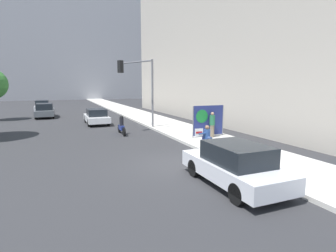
{
  "coord_description": "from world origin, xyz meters",
  "views": [
    {
      "loc": [
        -4.69,
        -9.89,
        3.37
      ],
      "look_at": [
        1.15,
        4.06,
        1.06
      ],
      "focal_mm": 28.0,
      "sensor_mm": 36.0,
      "label": 1
    }
  ],
  "objects": [
    {
      "name": "building_backdrop_far",
      "position": [
        -2.0,
        65.66,
        19.61
      ],
      "size": [
        52.0,
        12.0,
        39.23
      ],
      "color": "#99999E",
      "rests_on": "ground_plane"
    },
    {
      "name": "seated_protester",
      "position": [
        2.42,
        1.74,
        0.79
      ],
      "size": [
        0.97,
        0.77,
        1.18
      ],
      "rotation": [
        0.0,
        0.0,
        0.02
      ],
      "color": "#474C56",
      "rests_on": "sidewalk_curb"
    },
    {
      "name": "car_on_road_nearest",
      "position": [
        -1.61,
        14.04,
        0.69
      ],
      "size": [
        1.81,
        4.45,
        1.37
      ],
      "color": "white",
      "rests_on": "ground_plane"
    },
    {
      "name": "ground_plane",
      "position": [
        0.0,
        0.0,
        0.0
      ],
      "size": [
        160.0,
        160.0,
        0.0
      ],
      "primitive_type": "plane",
      "color": "#303033"
    },
    {
      "name": "car_on_road_distant",
      "position": [
        -6.69,
        28.92,
        0.75
      ],
      "size": [
        1.78,
        4.46,
        1.52
      ],
      "color": "silver",
      "rests_on": "ground_plane"
    },
    {
      "name": "protest_banner",
      "position": [
        4.06,
        4.38,
        1.21
      ],
      "size": [
        2.25,
        0.06,
        2.0
      ],
      "color": "slate",
      "rests_on": "sidewalk_curb"
    },
    {
      "name": "sidewalk_curb",
      "position": [
        3.81,
        15.0,
        0.08
      ],
      "size": [
        3.71,
        90.0,
        0.16
      ],
      "primitive_type": "cube",
      "color": "beige",
      "rests_on": "ground_plane"
    },
    {
      "name": "traffic_light_pole",
      "position": [
        1.09,
        9.19,
        3.74
      ],
      "size": [
        3.05,
        2.81,
        5.26
      ],
      "color": "slate",
      "rests_on": "sidewalk_curb"
    },
    {
      "name": "jogger_on_sidewalk",
      "position": [
        4.2,
        4.12,
        0.97
      ],
      "size": [
        0.34,
        0.34,
        1.6
      ],
      "rotation": [
        0.0,
        0.0,
        2.95
      ],
      "color": "#756651",
      "rests_on": "sidewalk_curb"
    },
    {
      "name": "car_on_road_midblock",
      "position": [
        -6.09,
        21.35,
        0.76
      ],
      "size": [
        1.87,
        4.57,
        1.53
      ],
      "color": "#565B60",
      "rests_on": "ground_plane"
    },
    {
      "name": "parked_car_curbside",
      "position": [
        0.7,
        -2.86,
        0.73
      ],
      "size": [
        1.83,
        4.19,
        1.48
      ],
      "color": "silver",
      "rests_on": "ground_plane"
    },
    {
      "name": "motorcycle_on_road",
      "position": [
        -0.69,
        8.13,
        0.57
      ],
      "size": [
        0.28,
        2.09,
        1.35
      ],
      "color": "navy",
      "rests_on": "ground_plane"
    },
    {
      "name": "building_backdrop_right",
      "position": [
        12.54,
        13.95,
        9.38
      ],
      "size": [
        10.0,
        32.0,
        18.75
      ],
      "color": "#BCB2A3",
      "rests_on": "ground_plane"
    }
  ]
}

